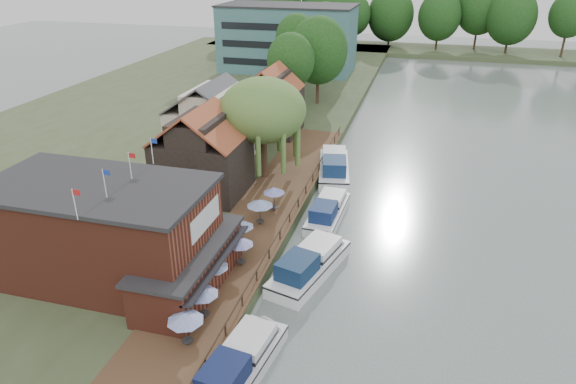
% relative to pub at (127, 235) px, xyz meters
% --- Properties ---
extents(ground, '(260.00, 260.00, 0.00)m').
position_rel_pub_xyz_m(ground, '(14.00, 1.00, -4.65)').
color(ground, '#566463').
rests_on(ground, ground).
extents(land_bank, '(50.00, 140.00, 1.00)m').
position_rel_pub_xyz_m(land_bank, '(-16.00, 36.00, -4.15)').
color(land_bank, '#384728').
rests_on(land_bank, ground).
extents(quay_deck, '(6.00, 50.00, 0.10)m').
position_rel_pub_xyz_m(quay_deck, '(6.00, 11.00, -3.60)').
color(quay_deck, '#47301E').
rests_on(quay_deck, land_bank).
extents(quay_rail, '(0.20, 49.00, 1.00)m').
position_rel_pub_xyz_m(quay_rail, '(8.70, 11.50, -3.15)').
color(quay_rail, black).
rests_on(quay_rail, land_bank).
extents(pub, '(20.00, 11.00, 7.30)m').
position_rel_pub_xyz_m(pub, '(0.00, 0.00, 0.00)').
color(pub, maroon).
rests_on(pub, land_bank).
extents(hotel_block, '(25.40, 12.40, 12.30)m').
position_rel_pub_xyz_m(hotel_block, '(-8.00, 71.00, 2.50)').
color(hotel_block, '#38666B').
rests_on(hotel_block, land_bank).
extents(cottage_a, '(8.60, 7.60, 8.50)m').
position_rel_pub_xyz_m(cottage_a, '(-1.00, 15.00, 0.60)').
color(cottage_a, black).
rests_on(cottage_a, land_bank).
extents(cottage_b, '(9.60, 8.60, 8.50)m').
position_rel_pub_xyz_m(cottage_b, '(-4.00, 25.00, 0.60)').
color(cottage_b, beige).
rests_on(cottage_b, land_bank).
extents(cottage_c, '(7.60, 7.60, 8.50)m').
position_rel_pub_xyz_m(cottage_c, '(0.00, 34.00, 0.60)').
color(cottage_c, black).
rests_on(cottage_c, land_bank).
extents(willow, '(8.60, 8.60, 10.43)m').
position_rel_pub_xyz_m(willow, '(3.50, 20.00, 1.56)').
color(willow, '#476B2D').
rests_on(willow, land_bank).
extents(umbrella_0, '(2.21, 2.21, 2.38)m').
position_rel_pub_xyz_m(umbrella_0, '(6.84, -5.39, -2.36)').
color(umbrella_0, '#1B3798').
rests_on(umbrella_0, quay_deck).
extents(umbrella_1, '(2.10, 2.10, 2.38)m').
position_rel_pub_xyz_m(umbrella_1, '(6.75, -2.79, -2.36)').
color(umbrella_1, navy).
rests_on(umbrella_1, quay_deck).
extents(umbrella_2, '(2.16, 2.16, 2.38)m').
position_rel_pub_xyz_m(umbrella_2, '(6.21, 0.20, -2.36)').
color(umbrella_2, navy).
rests_on(umbrella_2, quay_deck).
extents(umbrella_3, '(1.96, 1.96, 2.38)m').
position_rel_pub_xyz_m(umbrella_3, '(6.97, 3.53, -2.36)').
color(umbrella_3, navy).
rests_on(umbrella_3, quay_deck).
extents(umbrella_4, '(2.02, 2.02, 2.38)m').
position_rel_pub_xyz_m(umbrella_4, '(6.11, 6.03, -2.36)').
color(umbrella_4, '#1A4490').
rests_on(umbrella_4, quay_deck).
extents(umbrella_5, '(2.29, 2.29, 2.38)m').
position_rel_pub_xyz_m(umbrella_5, '(6.38, 9.92, -2.36)').
color(umbrella_5, '#1B4398').
rests_on(umbrella_5, quay_deck).
extents(umbrella_6, '(1.99, 1.99, 2.38)m').
position_rel_pub_xyz_m(umbrella_6, '(6.80, 12.68, -2.36)').
color(umbrella_6, '#1B2298').
rests_on(umbrella_6, quay_deck).
extents(cruiser_0, '(4.30, 9.80, 2.28)m').
position_rel_pub_xyz_m(cruiser_0, '(10.26, -5.82, -3.51)').
color(cruiser_0, silver).
rests_on(cruiser_0, ground).
extents(cruiser_1, '(5.75, 10.61, 2.46)m').
position_rel_pub_xyz_m(cruiser_1, '(11.81, 5.30, -3.42)').
color(cruiser_1, white).
rests_on(cruiser_1, ground).
extents(cruiser_2, '(3.35, 9.44, 2.24)m').
position_rel_pub_xyz_m(cruiser_2, '(11.39, 14.48, -3.53)').
color(cruiser_2, white).
rests_on(cruiser_2, ground).
extents(cruiser_3, '(5.50, 11.33, 2.67)m').
position_rel_pub_xyz_m(cruiser_3, '(10.03, 24.68, -3.31)').
color(cruiser_3, white).
rests_on(cruiser_3, ground).
extents(bank_tree_0, '(6.59, 6.59, 11.51)m').
position_rel_pub_xyz_m(bank_tree_0, '(0.37, 42.19, 2.11)').
color(bank_tree_0, '#143811').
rests_on(bank_tree_0, land_bank).
extents(bank_tree_1, '(8.67, 8.67, 13.01)m').
position_rel_pub_xyz_m(bank_tree_1, '(2.76, 49.09, 2.86)').
color(bank_tree_1, '#143811').
rests_on(bank_tree_1, land_bank).
extents(bank_tree_2, '(6.85, 6.85, 12.30)m').
position_rel_pub_xyz_m(bank_tree_2, '(-2.75, 57.33, 2.50)').
color(bank_tree_2, '#143811').
rests_on(bank_tree_2, land_bank).
extents(bank_tree_3, '(6.14, 6.14, 10.10)m').
position_rel_pub_xyz_m(bank_tree_3, '(-3.44, 77.58, 1.40)').
color(bank_tree_3, '#143811').
rests_on(bank_tree_3, land_bank).
extents(bank_tree_4, '(6.67, 6.67, 11.52)m').
position_rel_pub_xyz_m(bank_tree_4, '(-4.04, 87.23, 2.11)').
color(bank_tree_4, '#143811').
rests_on(bank_tree_4, land_bank).
extents(bank_tree_5, '(6.02, 6.02, 12.97)m').
position_rel_pub_xyz_m(bank_tree_5, '(-3.12, 94.72, 2.83)').
color(bank_tree_5, '#143811').
rests_on(bank_tree_5, land_bank).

